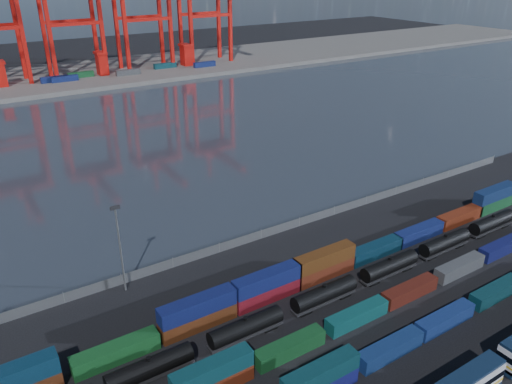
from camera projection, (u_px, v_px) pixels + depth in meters
ground at (353, 310)px, 83.10m from camera, size 700.00×700.00×0.00m
harbor_water at (132, 138)px, 163.15m from camera, size 700.00×700.00×0.00m
far_quay at (56, 78)px, 242.78m from camera, size 700.00×70.00×2.00m
container_row_south at (418, 332)px, 75.68m from camera, size 138.71×2.37×5.06m
container_row_mid at (271, 354)px, 71.33m from camera, size 128.10×2.36×5.04m
container_row_north at (289, 280)px, 86.92m from camera, size 142.22×2.59×5.52m
tanker_string at (287, 310)px, 79.98m from camera, size 121.24×2.74×3.92m
waterfront_fence at (261, 234)px, 104.02m from camera, size 160.12×0.12×2.20m
yard_light_mast at (120, 245)px, 84.28m from camera, size 1.60×0.40×16.60m
quay_containers at (38, 81)px, 225.33m from camera, size 172.58×10.99×2.60m
straddle_carriers at (53, 68)px, 231.05m from camera, size 140.00×7.00×11.10m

